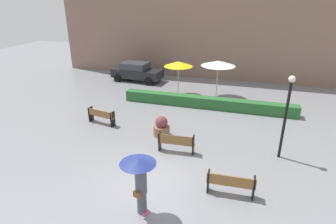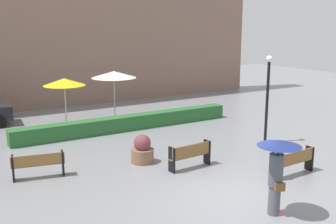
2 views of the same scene
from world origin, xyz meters
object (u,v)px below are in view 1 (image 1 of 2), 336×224
Objects in this scene: bench_far_left at (101,115)px; patio_umbrella_white at (218,63)px; pedestrian_with_umbrella at (140,176)px; planter_pot at (162,127)px; patio_umbrella_yellow at (178,64)px; lamp_post at (287,109)px; parked_car at (137,71)px; bench_mid_center at (176,142)px; bench_near_right at (231,183)px.

patio_umbrella_white is (5.58, 6.50, 1.93)m from bench_far_left.
planter_pot is (-1.10, 5.59, -1.00)m from pedestrian_with_umbrella.
planter_pot is at bearing -82.53° from patio_umbrella_yellow.
lamp_post is 14.59m from parked_car.
patio_umbrella_white is 7.58m from parked_car.
patio_umbrella_white is at bearing -17.55° from parked_car.
lamp_post is at bearing -41.38° from parked_car.
patio_umbrella_white is at bearing 85.12° from bench_mid_center.
lamp_post reaches higher than bench_near_right.
bench_far_left is 7.04m from patio_umbrella_yellow.
parked_car is at bearing 149.51° from patio_umbrella_yellow.
patio_umbrella_white is (-1.96, 10.68, 1.93)m from bench_near_right.
bench_mid_center is 0.45× the size of lamp_post.
bench_far_left is 0.70× the size of patio_umbrella_yellow.
planter_pot is (-1.18, 1.45, -0.07)m from bench_mid_center.
parked_car is (-5.17, 9.10, 0.36)m from planter_pot.
bench_near_right is at bearing -65.56° from patio_umbrella_yellow.
patio_umbrella_yellow reaches higher than bench_near_right.
bench_mid_center is (4.87, -1.81, 0.02)m from bench_far_left.
patio_umbrella_yellow reaches higher than bench_mid_center.
pedestrian_with_umbrella is (-2.75, -1.78, 0.94)m from bench_near_right.
planter_pot is 0.28× the size of lamp_post.
patio_umbrella_yellow is at bearing 65.41° from bench_far_left.
lamp_post is at bearing 47.80° from pedestrian_with_umbrella.
planter_pot is 7.39m from patio_umbrella_white.
pedestrian_with_umbrella reaches higher than planter_pot.
parked_car is at bearing 119.61° from planter_pot.
parked_car is at bearing 138.62° from lamp_post.
bench_mid_center is 8.44m from patio_umbrella_yellow.
patio_umbrella_white reaches higher than patio_umbrella_yellow.
bench_far_left is 0.40× the size of parked_car.
bench_mid_center is 0.81× the size of pedestrian_with_umbrella.
pedestrian_with_umbrella is (4.80, -5.95, 0.95)m from bench_far_left.
bench_far_left is 8.86m from parked_car.
bench_far_left is at bearing -114.59° from patio_umbrella_yellow.
planter_pot is 10.47m from parked_car.
bench_near_right is at bearing -55.05° from parked_car.
bench_near_right is (2.67, -2.37, -0.02)m from bench_mid_center.
pedestrian_with_umbrella is 5.79m from planter_pot.
patio_umbrella_white is (1.89, 6.86, 1.98)m from planter_pot.
patio_umbrella_white reaches higher than planter_pot.
bench_far_left is 5.20m from bench_mid_center.
planter_pot is at bearing -5.57° from bench_far_left.
patio_umbrella_white is (-3.83, 7.36, 0.12)m from lamp_post.
parked_car is (-4.31, 2.54, -1.47)m from patio_umbrella_yellow.
planter_pot is 0.41× the size of patio_umbrella_white.
patio_umbrella_white reaches higher than bench_far_left.
patio_umbrella_yellow is 0.57× the size of parked_car.
bench_near_right is 0.46× the size of lamp_post.
bench_near_right is 15.75m from parked_car.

